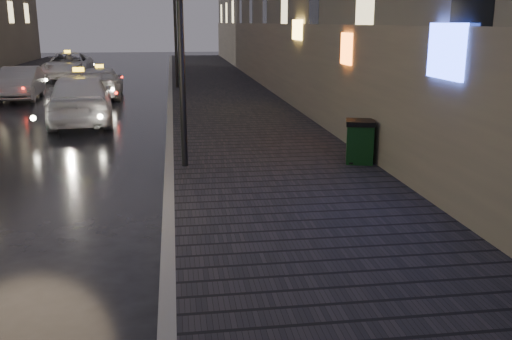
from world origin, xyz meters
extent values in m
plane|color=black|center=(0.00, 0.00, 0.00)|extent=(120.00, 120.00, 0.00)
cube|color=black|center=(3.90, 21.00, 0.07)|extent=(4.60, 58.00, 0.15)
cube|color=slate|center=(1.50, 21.00, 0.07)|extent=(0.20, 58.00, 0.15)
cylinder|color=black|center=(1.85, 6.00, 2.65)|extent=(0.14, 0.14, 5.00)
cylinder|color=black|center=(1.85, 22.00, 2.65)|extent=(0.14, 0.14, 5.00)
cube|color=black|center=(5.80, 5.73, 0.58)|extent=(0.74, 0.74, 0.87)
cube|color=black|center=(5.80, 5.73, 1.07)|extent=(0.79, 0.79, 0.11)
imported|color=silver|center=(-1.38, 12.87, 0.85)|extent=(2.56, 5.19, 1.70)
imported|color=#98979F|center=(-4.91, 19.63, 0.69)|extent=(1.76, 4.30, 1.39)
imported|color=silver|center=(-1.54, 19.64, 0.66)|extent=(2.08, 4.65, 1.32)
imported|color=silver|center=(-4.50, 29.21, 0.76)|extent=(2.71, 5.54, 1.52)
camera|label=1|loc=(1.66, -6.46, 3.26)|focal=40.00mm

